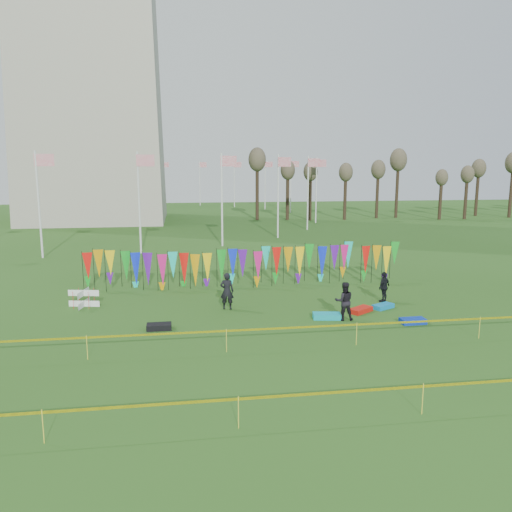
{
  "coord_description": "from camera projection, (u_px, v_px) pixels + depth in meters",
  "views": [
    {
      "loc": [
        -3.53,
        -19.28,
        6.72
      ],
      "look_at": [
        0.29,
        6.0,
        2.2
      ],
      "focal_mm": 35.0,
      "sensor_mm": 36.0,
      "label": 1
    }
  ],
  "objects": [
    {
      "name": "tree_line",
      "position": [
        447.0,
        172.0,
        66.94
      ],
      "size": [
        53.92,
        1.92,
        7.84
      ],
      "color": "#34281A",
      "rests_on": "ground"
    },
    {
      "name": "ground",
      "position": [
        271.0,
        334.0,
        20.46
      ],
      "size": [
        160.0,
        160.0,
        0.0
      ],
      "primitive_type": "plane",
      "color": "#244B15",
      "rests_on": "ground"
    },
    {
      "name": "person_mid",
      "position": [
        344.0,
        301.0,
        22.23
      ],
      "size": [
        0.9,
        0.62,
        1.74
      ],
      "primitive_type": "imported",
      "rotation": [
        0.0,
        0.0,
        3.02
      ],
      "color": "black",
      "rests_on": "ground"
    },
    {
      "name": "caution_tape_far",
      "position": [
        312.0,
        395.0,
        13.2
      ],
      "size": [
        26.0,
        0.02,
        0.9
      ],
      "color": "#EDE804",
      "rests_on": "ground"
    },
    {
      "name": "kite_bag_teal",
      "position": [
        383.0,
        306.0,
        24.19
      ],
      "size": [
        1.21,
        0.98,
        0.21
      ],
      "primitive_type": "cube",
      "rotation": [
        0.0,
        0.0,
        0.5
      ],
      "color": "#0D81C1",
      "rests_on": "ground"
    },
    {
      "name": "kite_bag_turquoise",
      "position": [
        327.0,
        316.0,
        22.54
      ],
      "size": [
        1.32,
        0.82,
        0.25
      ],
      "primitive_type": "cube",
      "rotation": [
        0.0,
        0.0,
        -0.17
      ],
      "color": "#0CABC0",
      "rests_on": "ground"
    },
    {
      "name": "kite_bag_red",
      "position": [
        361.0,
        310.0,
        23.54
      ],
      "size": [
        1.32,
        1.15,
        0.22
      ],
      "primitive_type": "cube",
      "rotation": [
        0.0,
        0.0,
        0.61
      ],
      "color": "red",
      "rests_on": "ground"
    },
    {
      "name": "person_left",
      "position": [
        227.0,
        291.0,
        23.92
      ],
      "size": [
        0.73,
        0.6,
        1.79
      ],
      "primitive_type": "imported",
      "rotation": [
        0.0,
        0.0,
        2.95
      ],
      "color": "black",
      "rests_on": "ground"
    },
    {
      "name": "person_right",
      "position": [
        384.0,
        287.0,
        25.26
      ],
      "size": [
        1.04,
        0.96,
        1.56
      ],
      "primitive_type": "imported",
      "rotation": [
        0.0,
        0.0,
        3.79
      ],
      "color": "black",
      "rests_on": "ground"
    },
    {
      "name": "kite_bag_black",
      "position": [
        159.0,
        327.0,
        21.04
      ],
      "size": [
        1.04,
        0.62,
        0.24
      ],
      "primitive_type": "cube",
      "rotation": [
        0.0,
        0.0,
        0.02
      ],
      "color": "black",
      "rests_on": "ground"
    },
    {
      "name": "banner_row",
      "position": [
        249.0,
        263.0,
        28.82
      ],
      "size": [
        18.64,
        0.64,
        2.16
      ],
      "color": "black",
      "rests_on": "ground"
    },
    {
      "name": "box_kite",
      "position": [
        84.0,
        298.0,
        24.39
      ],
      "size": [
        0.78,
        0.78,
        0.86
      ],
      "rotation": [
        0.0,
        0.0,
        -0.19
      ],
      "color": "red",
      "rests_on": "ground"
    },
    {
      "name": "kite_bag_blue",
      "position": [
        413.0,
        321.0,
        21.84
      ],
      "size": [
        1.1,
        0.6,
        0.23
      ],
      "primitive_type": "cube",
      "rotation": [
        0.0,
        0.0,
        0.03
      ],
      "color": "#0A2FB1",
      "rests_on": "ground"
    },
    {
      "name": "flagpole_ring",
      "position": [
        98.0,
        189.0,
        64.45
      ],
      "size": [
        57.4,
        56.16,
        8.0
      ],
      "color": "silver",
      "rests_on": "ground"
    },
    {
      "name": "caution_tape_near",
      "position": [
        274.0,
        330.0,
        18.58
      ],
      "size": [
        26.0,
        0.02,
        0.9
      ],
      "color": "#EDE804",
      "rests_on": "ground"
    }
  ]
}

